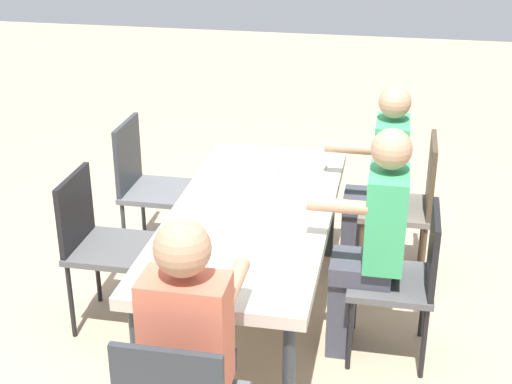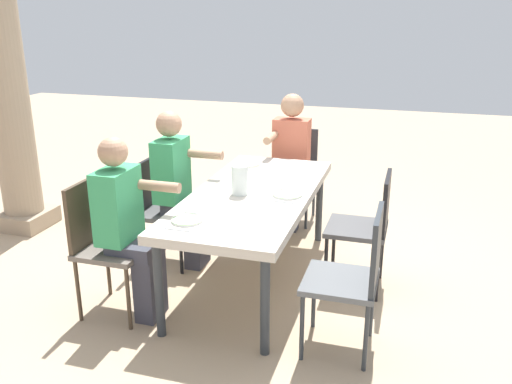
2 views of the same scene
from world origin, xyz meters
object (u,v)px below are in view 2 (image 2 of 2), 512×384
chair_west_south (354,272)px  chair_mid_south (368,222)px  plate_0 (187,220)px  water_pitcher (240,181)px  diner_man_white (290,156)px  diner_guest_third (128,224)px  plate_1 (287,194)px  chair_west_north (103,238)px  diner_woman_green (179,185)px  plate_2 (247,164)px  dining_table (253,200)px  chair_head_east (294,168)px  chair_mid_north (159,205)px  stone_column_centre (4,69)px

chair_west_south → chair_mid_south: (0.84, 0.00, -0.00)m
plate_0 → water_pitcher: water_pitcher is taller
diner_man_white → diner_guest_third: bearing=161.4°
chair_mid_south → plate_1: chair_mid_south is taller
chair_west_north → chair_west_south: bearing=-90.0°
diner_woman_green → plate_2: diner_woman_green is taller
dining_table → chair_west_north: (-0.72, 0.86, -0.12)m
chair_mid_south → plate_1: 0.63m
diner_woman_green → diner_man_white: (1.09, -0.66, 0.01)m
chair_west_south → plate_2: (1.41, 1.12, 0.20)m
chair_west_south → diner_man_white: diner_man_white is taller
plate_2 → plate_1: bearing=-142.9°
diner_guest_third → plate_1: bearing=-52.3°
chair_head_east → chair_mid_south: bearing=-146.6°
chair_mid_north → diner_man_white: size_ratio=0.67×
chair_west_south → plate_0: (0.03, 1.09, 0.20)m
diner_man_white → stone_column_centre: 2.72m
diner_woman_green → plate_2: (0.57, -0.40, 0.05)m
dining_table → chair_mid_north: chair_mid_north is taller
dining_table → diner_man_white: 1.22m
chair_mid_north → diner_guest_third: (-0.84, -0.20, 0.18)m
chair_head_east → diner_woman_green: 1.46m
chair_head_east → plate_1: size_ratio=4.07×
diner_man_white → stone_column_centre: size_ratio=0.42×
plate_0 → chair_west_south: bearing=-91.5°
chair_west_south → water_pitcher: (0.65, 0.94, 0.29)m
chair_west_north → stone_column_centre: 2.21m
chair_west_south → chair_mid_south: chair_west_south is taller
chair_west_north → plate_2: chair_west_north is taller
diner_guest_third → water_pitcher: diner_guest_third is taller
chair_mid_north → diner_guest_third: 0.88m
dining_table → diner_guest_third: 0.97m
chair_mid_north → plate_1: (-0.13, -1.12, 0.24)m
chair_west_north → plate_0: bearing=-87.3°
chair_mid_north → chair_west_south: bearing=-116.3°
chair_west_north → chair_mid_north: chair_west_north is taller
chair_mid_south → plate_2: bearing=62.9°
chair_west_north → chair_mid_north: bearing=-0.3°
chair_head_east → diner_man_white: (-0.20, 0.00, 0.17)m
diner_man_white → plate_0: (-1.91, 0.23, 0.04)m
diner_man_white → chair_head_east: bearing=-0.9°
plate_2 → water_pitcher: 0.79m
chair_mid_north → diner_woman_green: 0.27m
diner_guest_third → plate_0: (0.03, -0.42, 0.07)m
chair_west_north → diner_man_white: 2.12m
chair_mid_north → stone_column_centre: 1.94m
chair_west_north → plate_1: chair_west_north is taller
chair_west_south → chair_mid_north: (0.84, 1.71, -0.04)m
water_pitcher → plate_2: bearing=13.5°
chair_head_east → stone_column_centre: size_ratio=0.29×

